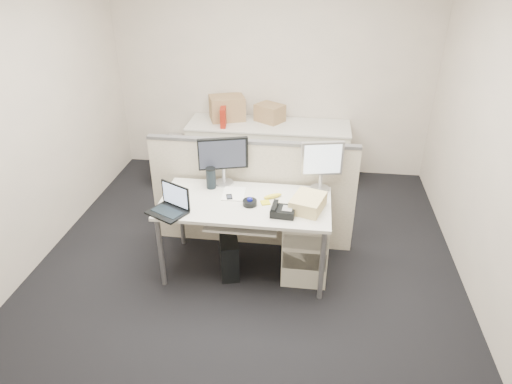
# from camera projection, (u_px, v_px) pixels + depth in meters

# --- Properties ---
(floor) EXTENTS (4.00, 4.50, 0.01)m
(floor) POSITION_uv_depth(u_px,v_px,m) (246.00, 268.00, 4.36)
(floor) COLOR black
(floor) RESTS_ON ground
(wall_back) EXTENTS (4.00, 0.02, 2.70)m
(wall_back) POSITION_uv_depth(u_px,v_px,m) (272.00, 69.00, 5.66)
(wall_back) COLOR #BDB2A5
(wall_back) RESTS_ON ground
(wall_front) EXTENTS (4.00, 0.02, 2.70)m
(wall_front) POSITION_uv_depth(u_px,v_px,m) (154.00, 352.00, 1.75)
(wall_front) COLOR #BDB2A5
(wall_front) RESTS_ON ground
(wall_left) EXTENTS (0.02, 4.50, 2.70)m
(wall_left) POSITION_uv_depth(u_px,v_px,m) (16.00, 125.00, 3.94)
(wall_left) COLOR #BDB2A5
(wall_left) RESTS_ON ground
(wall_right) EXTENTS (0.02, 4.50, 2.70)m
(wall_right) POSITION_uv_depth(u_px,v_px,m) (503.00, 149.00, 3.48)
(wall_right) COLOR #BDB2A5
(wall_right) RESTS_ON ground
(desk) EXTENTS (1.50, 0.75, 0.73)m
(desk) POSITION_uv_depth(u_px,v_px,m) (245.00, 208.00, 4.04)
(desk) COLOR white
(desk) RESTS_ON floor
(keyboard_tray) EXTENTS (0.62, 0.32, 0.02)m
(keyboard_tray) POSITION_uv_depth(u_px,v_px,m) (242.00, 223.00, 3.90)
(keyboard_tray) COLOR white
(keyboard_tray) RESTS_ON desk
(drawer_pedestal) EXTENTS (0.40, 0.55, 0.65)m
(drawer_pedestal) POSITION_uv_depth(u_px,v_px,m) (306.00, 241.00, 4.18)
(drawer_pedestal) COLOR beige
(drawer_pedestal) RESTS_ON floor
(cubicle_partition) EXTENTS (2.00, 0.06, 1.10)m
(cubicle_partition) POSITION_uv_depth(u_px,v_px,m) (252.00, 195.00, 4.48)
(cubicle_partition) COLOR beige
(cubicle_partition) RESTS_ON floor
(back_counter) EXTENTS (2.00, 0.60, 0.72)m
(back_counter) POSITION_uv_depth(u_px,v_px,m) (268.00, 152.00, 5.86)
(back_counter) COLOR beige
(back_counter) RESTS_ON floor
(monitor_main) EXTENTS (0.49, 0.30, 0.46)m
(monitor_main) POSITION_uv_depth(u_px,v_px,m) (223.00, 161.00, 4.20)
(monitor_main) COLOR black
(monitor_main) RESTS_ON desk
(monitor_small) EXTENTS (0.41, 0.27, 0.46)m
(monitor_small) POSITION_uv_depth(u_px,v_px,m) (322.00, 167.00, 4.10)
(monitor_small) COLOR #B7B7BC
(monitor_small) RESTS_ON desk
(laptop) EXTENTS (0.38, 0.35, 0.23)m
(laptop) POSITION_uv_depth(u_px,v_px,m) (166.00, 202.00, 3.78)
(laptop) COLOR black
(laptop) RESTS_ON desk
(trackball) EXTENTS (0.15, 0.15, 0.05)m
(trackball) POSITION_uv_depth(u_px,v_px,m) (250.00, 203.00, 3.95)
(trackball) COLOR black
(trackball) RESTS_ON desk
(desk_phone) EXTENTS (0.21, 0.18, 0.06)m
(desk_phone) POSITION_uv_depth(u_px,v_px,m) (283.00, 212.00, 3.80)
(desk_phone) COLOR black
(desk_phone) RESTS_ON desk
(paper_stack) EXTENTS (0.21, 0.26, 0.01)m
(paper_stack) POSITION_uv_depth(u_px,v_px,m) (234.00, 194.00, 4.12)
(paper_stack) COLOR white
(paper_stack) RESTS_ON desk
(sticky_pad) EXTENTS (0.10, 0.10, 0.01)m
(sticky_pad) POSITION_uv_depth(u_px,v_px,m) (265.00, 203.00, 3.98)
(sticky_pad) COLOR yellow
(sticky_pad) RESTS_ON desk
(travel_mug) EXTENTS (0.11, 0.11, 0.19)m
(travel_mug) POSITION_uv_depth(u_px,v_px,m) (211.00, 179.00, 4.19)
(travel_mug) COLOR black
(travel_mug) RESTS_ON desk
(banana) EXTENTS (0.18, 0.13, 0.04)m
(banana) POSITION_uv_depth(u_px,v_px,m) (273.00, 196.00, 4.06)
(banana) COLOR #FFF44E
(banana) RESTS_ON desk
(cellphone) EXTENTS (0.08, 0.11, 0.01)m
(cellphone) POSITION_uv_depth(u_px,v_px,m) (229.00, 197.00, 4.06)
(cellphone) COLOR black
(cellphone) RESTS_ON desk
(manila_folders) EXTENTS (0.33, 0.37, 0.12)m
(manila_folders) POSITION_uv_depth(u_px,v_px,m) (308.00, 203.00, 3.87)
(manila_folders) COLOR beige
(manila_folders) RESTS_ON desk
(keyboard) EXTENTS (0.51, 0.22, 0.03)m
(keyboard) POSITION_uv_depth(u_px,v_px,m) (248.00, 219.00, 3.92)
(keyboard) COLOR black
(keyboard) RESTS_ON keyboard_tray
(pc_tower_desk) EXTENTS (0.26, 0.43, 0.38)m
(pc_tower_desk) POSITION_uv_depth(u_px,v_px,m) (229.00, 254.00, 4.24)
(pc_tower_desk) COLOR black
(pc_tower_desk) RESTS_ON floor
(pc_tower_spare_dark) EXTENTS (0.23, 0.43, 0.38)m
(pc_tower_spare_dark) POSITION_uv_depth(u_px,v_px,m) (162.00, 168.00, 5.84)
(pc_tower_spare_dark) COLOR black
(pc_tower_spare_dark) RESTS_ON floor
(pc_tower_spare_silver) EXTENTS (0.21, 0.48, 0.44)m
(pc_tower_spare_silver) POSITION_uv_depth(u_px,v_px,m) (173.00, 155.00, 6.13)
(pc_tower_spare_silver) COLOR #B7B7BC
(pc_tower_spare_silver) RESTS_ON floor
(cardboard_box_left) EXTENTS (0.51, 0.44, 0.32)m
(cardboard_box_left) POSITION_uv_depth(u_px,v_px,m) (227.00, 109.00, 5.78)
(cardboard_box_left) COLOR #977F53
(cardboard_box_left) RESTS_ON back_counter
(cardboard_box_right) EXTENTS (0.41, 0.39, 0.24)m
(cardboard_box_right) POSITION_uv_depth(u_px,v_px,m) (270.00, 114.00, 5.74)
(cardboard_box_right) COLOR #977F53
(cardboard_box_right) RESTS_ON back_counter
(red_binder) EXTENTS (0.10, 0.28, 0.26)m
(red_binder) POSITION_uv_depth(u_px,v_px,m) (223.00, 117.00, 5.60)
(red_binder) COLOR maroon
(red_binder) RESTS_ON back_counter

